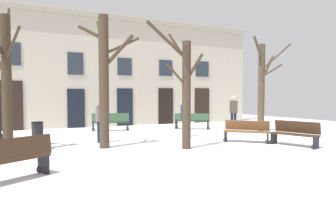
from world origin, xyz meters
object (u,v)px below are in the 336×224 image
object	(u,v)px
tree_foreground	(262,85)
litter_bin	(38,134)
tree_near_facade	(104,77)
bench_near_center_tree	(247,131)
bench_back_to_back_right	(295,133)
bench_near_lamp	(11,159)
person_by_shop_door	(234,110)
bench_far_corner	(111,122)
person_near_bench	(186,116)
bench_by_litter_bin	(192,121)
tree_right_of_center	(185,89)
person_strolling	(101,118)
tree_center	(5,76)

from	to	relation	value
tree_foreground	litter_bin	world-z (taller)	tree_foreground
tree_near_facade	litter_bin	xyz separation A→B (m)	(-2.06, 1.62, -2.01)
bench_near_center_tree	bench_back_to_back_right	world-z (taller)	bench_back_to_back_right
bench_near_lamp	person_by_shop_door	world-z (taller)	person_by_shop_door
person_by_shop_door	tree_foreground	bearing A→B (deg)	-50.03
bench_far_corner	tree_foreground	bearing A→B (deg)	166.89
tree_foreground	person_near_bench	xyz separation A→B (m)	(-4.54, -0.14, -1.47)
bench_by_litter_bin	bench_near_lamp	world-z (taller)	bench_near_lamp
tree_foreground	litter_bin	xyz separation A→B (m)	(-10.53, 0.25, -1.96)
tree_right_of_center	tree_near_facade	bearing A→B (deg)	148.84
person_strolling	bench_near_lamp	bearing A→B (deg)	-128.61
tree_center	person_by_shop_door	size ratio (longest dim) A/B	2.59
person_by_shop_door	person_strolling	world-z (taller)	person_by_shop_door
bench_by_litter_bin	bench_back_to_back_right	bearing A→B (deg)	132.18
tree_center	bench_far_corner	xyz separation A→B (m)	(4.76, 4.69, -1.96)
person_by_shop_door	bench_back_to_back_right	bearing A→B (deg)	-87.42
litter_bin	bench_near_lamp	xyz separation A→B (m)	(-0.86, -4.99, 0.05)
litter_bin	bench_near_center_tree	size ratio (longest dim) A/B	0.54
tree_foreground	person_strolling	distance (m)	8.40
litter_bin	person_near_bench	size ratio (longest dim) A/B	0.52
bench_near_center_tree	tree_near_facade	bearing A→B (deg)	-146.17
tree_near_facade	bench_by_litter_bin	distance (m)	7.39
bench_back_to_back_right	person_strolling	distance (m)	7.21
tree_right_of_center	tree_center	world-z (taller)	tree_center
tree_foreground	person_strolling	bearing A→B (deg)	-179.14
bench_by_litter_bin	person_near_bench	bearing A→B (deg)	93.81
tree_near_facade	bench_by_litter_bin	world-z (taller)	tree_near_facade
bench_far_corner	person_strolling	bearing A→B (deg)	85.06
bench_near_lamp	person_near_bench	distance (m)	8.27
tree_foreground	bench_back_to_back_right	distance (m)	5.05
tree_foreground	person_strolling	size ratio (longest dim) A/B	2.79
bench_far_corner	bench_near_lamp	size ratio (longest dim) A/B	1.14
bench_near_center_tree	bench_near_lamp	distance (m)	8.50
tree_foreground	bench_near_center_tree	xyz separation A→B (m)	(-3.18, -2.55, -1.96)
person_by_shop_door	bench_near_lamp	bearing A→B (deg)	-130.47
bench_by_litter_bin	bench_near_lamp	xyz separation A→B (m)	(-8.83, -7.34, 0.01)
tree_center	bench_far_corner	bearing A→B (deg)	44.58
bench_by_litter_bin	person_strolling	distance (m)	6.35
bench_near_lamp	person_strolling	world-z (taller)	person_strolling
person_strolling	bench_near_center_tree	bearing A→B (deg)	-30.09
tree_foreground	bench_near_lamp	size ratio (longest dim) A/B	2.76
tree_center	bench_near_lamp	world-z (taller)	tree_center
litter_bin	person_by_shop_door	xyz separation A→B (m)	(9.96, 1.28, 0.60)
tree_foreground	bench_near_lamp	xyz separation A→B (m)	(-11.39, -4.74, -1.91)
tree_foreground	bench_by_litter_bin	world-z (taller)	tree_foreground
bench_near_lamp	person_strolling	bearing A→B (deg)	-154.20
bench_back_to_back_right	bench_far_corner	size ratio (longest dim) A/B	0.90
bench_near_center_tree	bench_far_corner	world-z (taller)	bench_far_corner
tree_near_facade	person_near_bench	world-z (taller)	tree_near_facade
tree_right_of_center	litter_bin	distance (m)	5.62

